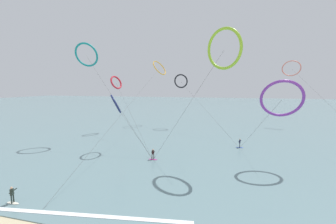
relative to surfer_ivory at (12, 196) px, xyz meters
name	(u,v)px	position (x,y,z in m)	size (l,w,h in m)	color
sea_water	(205,108)	(12.40, 98.20, -0.78)	(400.00, 200.00, 0.08)	slate
surfer_ivory	(12,196)	(0.00, 0.00, 0.00)	(1.40, 0.65, 1.70)	silver
surfer_magenta	(153,155)	(9.57, 14.89, 0.00)	(1.40, 0.69, 1.70)	#CC288E
surfer_cobalt	(240,144)	(23.35, 24.80, 0.00)	(1.40, 0.62, 1.70)	#2647B7
kite_crimson	(116,83)	(-5.76, 32.79, 11.57)	(16.69, 19.91, 14.15)	red
kite_teal	(86,55)	(-6.49, 22.19, 16.83)	(18.58, 8.64, 19.97)	teal
kite_navy	(116,104)	(1.92, 17.83, 7.57)	(9.41, 4.99, 10.09)	navy
kite_coral	(291,68)	(39.34, 52.30, 15.77)	(5.32, 50.53, 18.96)	#EA7260
kite_charcoal	(181,81)	(8.91, 42.57, 12.06)	(16.49, 18.60, 14.88)	black
kite_amber	(159,68)	(1.58, 46.37, 16.15)	(4.60, 49.74, 19.20)	orange
kite_violet	(282,99)	(27.65, 16.30, 8.94)	(7.20, 9.98, 12.41)	purple
kite_lime	(224,49)	(19.77, 14.91, 15.66)	(12.74, 4.11, 19.30)	#8CC62D
wave_crest_mid	(87,216)	(8.23, 0.01, -0.76)	(18.87, 0.50, 0.12)	white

